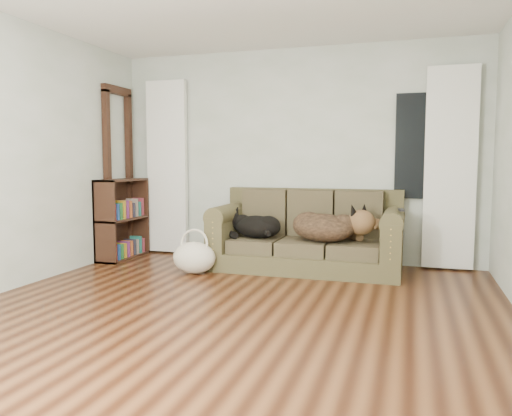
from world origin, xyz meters
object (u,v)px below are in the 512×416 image
(dog_black_lab, at_px, (254,226))
(dog_shepherd, at_px, (327,229))
(sofa, at_px, (306,230))
(bookshelf, at_px, (122,219))
(tote_bag, at_px, (194,259))

(dog_black_lab, bearing_deg, dog_shepherd, 23.30)
(dog_black_lab, bearing_deg, sofa, 31.82)
(bookshelf, bearing_deg, dog_shepherd, -2.53)
(dog_shepherd, relative_size, tote_bag, 1.60)
(dog_black_lab, height_order, tote_bag, dog_black_lab)
(dog_black_lab, distance_m, tote_bag, 0.80)
(tote_bag, bearing_deg, dog_black_lab, 45.10)
(dog_black_lab, relative_size, bookshelf, 0.62)
(sofa, distance_m, tote_bag, 1.30)
(tote_bag, relative_size, bookshelf, 0.48)
(sofa, relative_size, bookshelf, 2.09)
(tote_bag, distance_m, bookshelf, 1.38)
(dog_shepherd, distance_m, tote_bag, 1.50)
(sofa, distance_m, bookshelf, 2.36)
(sofa, relative_size, tote_bag, 4.38)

